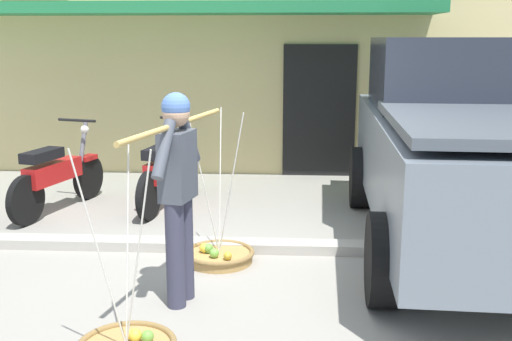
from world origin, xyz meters
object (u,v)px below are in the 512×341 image
object	(u,v)px
parked_truck	(467,146)
motorcycle_nearest_shop	(57,176)
fruit_vendor	(178,185)
motorcycle_second_in_row	(167,172)
fruit_basket_left_side	(219,255)

from	to	relation	value
parked_truck	motorcycle_nearest_shop	bearing A→B (deg)	168.83
fruit_vendor	motorcycle_second_in_row	xyz separation A→B (m)	(-0.67, 2.80, -0.53)
parked_truck	fruit_vendor	bearing A→B (deg)	-148.91
motorcycle_nearest_shop	motorcycle_second_in_row	world-z (taller)	same
parked_truck	fruit_basket_left_side	bearing A→B (deg)	-164.22
fruit_basket_left_side	motorcycle_nearest_shop	xyz separation A→B (m)	(-2.17, 1.60, 0.38)
fruit_basket_left_side	motorcycle_second_in_row	xyz separation A→B (m)	(-0.87, 1.90, 0.38)
fruit_basket_left_side	parked_truck	size ratio (longest dim) A/B	0.30
motorcycle_nearest_shop	motorcycle_second_in_row	size ratio (longest dim) A/B	0.99
fruit_basket_left_side	parked_truck	distance (m)	2.72
motorcycle_second_in_row	parked_truck	world-z (taller)	parked_truck
motorcycle_nearest_shop	parked_truck	world-z (taller)	parked_truck
motorcycle_second_in_row	parked_truck	distance (m)	3.58
fruit_vendor	fruit_basket_left_side	world-z (taller)	fruit_vendor
fruit_basket_left_side	parked_truck	xyz separation A→B (m)	(2.45, 0.69, 0.96)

